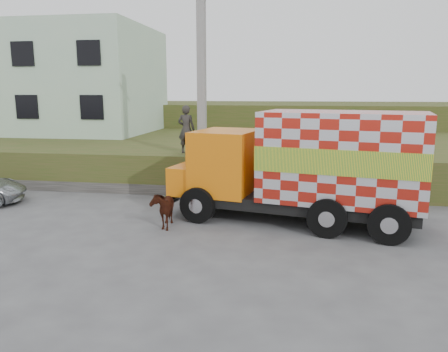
% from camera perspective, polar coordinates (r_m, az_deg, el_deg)
% --- Properties ---
extents(ground, '(120.00, 120.00, 0.00)m').
position_cam_1_polar(ground, '(12.39, -2.68, -7.27)').
color(ground, '#474749').
rests_on(ground, ground).
extents(embankment, '(40.00, 12.00, 1.50)m').
position_cam_1_polar(embankment, '(21.87, 2.70, 2.78)').
color(embankment, '#334918').
rests_on(embankment, ground).
extents(embankment_far, '(40.00, 12.00, 3.00)m').
position_cam_1_polar(embankment_far, '(33.68, 5.06, 6.93)').
color(embankment_far, '#334918').
rests_on(embankment_far, ground).
extents(retaining_strip, '(16.00, 0.50, 0.40)m').
position_cam_1_polar(retaining_strip, '(16.73, -6.44, -1.76)').
color(retaining_strip, '#595651').
rests_on(retaining_strip, ground).
extents(building, '(10.00, 8.00, 6.00)m').
position_cam_1_polar(building, '(27.96, -19.96, 11.65)').
color(building, '#B1CCAE').
rests_on(building, embankment).
extents(utility_pole, '(1.20, 0.30, 8.00)m').
position_cam_1_polar(utility_pole, '(16.47, -2.93, 11.68)').
color(utility_pole, gray).
rests_on(utility_pole, ground).
extents(cargo_truck, '(7.77, 3.83, 3.32)m').
position_cam_1_polar(cargo_truck, '(13.06, 10.74, 1.25)').
color(cargo_truck, black).
rests_on(cargo_truck, ground).
extents(cow, '(0.82, 1.40, 1.11)m').
position_cam_1_polar(cow, '(12.81, -7.99, -4.16)').
color(cow, black).
rests_on(cow, ground).
extents(pedestrian, '(0.73, 0.52, 1.86)m').
position_cam_1_polar(pedestrian, '(17.02, -4.95, 6.09)').
color(pedestrian, '#2A2826').
rests_on(pedestrian, embankment).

